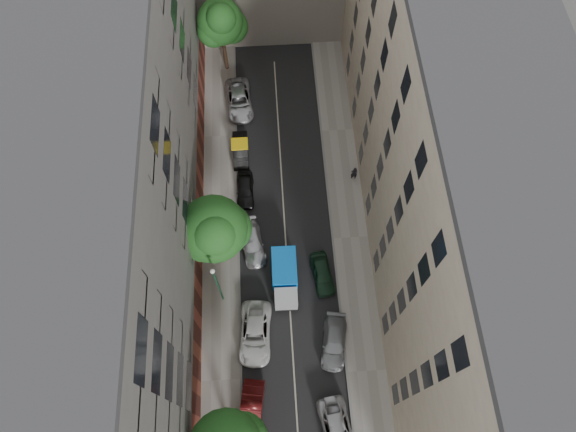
{
  "coord_description": "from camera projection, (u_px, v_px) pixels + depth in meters",
  "views": [
    {
      "loc": [
        -0.82,
        -16.76,
        40.17
      ],
      "look_at": [
        0.17,
        -0.47,
        6.0
      ],
      "focal_mm": 32.0,
      "sensor_mm": 36.0,
      "label": 1
    }
  ],
  "objects": [
    {
      "name": "tarp_truck",
      "position": [
        285.0,
        278.0,
        40.82
      ],
      "size": [
        1.99,
        4.81,
        2.22
      ],
      "rotation": [
        0.0,
        0.0,
        -0.01
      ],
      "color": "black",
      "rests_on": "ground"
    },
    {
      "name": "building_left",
      "position": [
        120.0,
        193.0,
        34.17
      ],
      "size": [
        8.0,
        44.0,
        20.0
      ],
      "primitive_type": "cube",
      "color": "#53514E",
      "rests_on": "ground"
    },
    {
      "name": "car_right_2",
      "position": [
        322.0,
        274.0,
        41.56
      ],
      "size": [
        2.05,
        4.01,
        1.31
      ],
      "primitive_type": "imported",
      "rotation": [
        0.0,
        0.0,
        0.13
      ],
      "color": "black",
      "rests_on": "ground"
    },
    {
      "name": "pedestrian",
      "position": [
        354.0,
        173.0,
        45.24
      ],
      "size": [
        0.62,
        0.41,
        1.66
      ],
      "primitive_type": "imported",
      "rotation": [
        0.0,
        0.0,
        3.11
      ],
      "color": "black",
      "rests_on": "sidewalk_right"
    },
    {
      "name": "car_left_2",
      "position": [
        255.0,
        334.0,
        39.4
      ],
      "size": [
        2.75,
        5.3,
        1.43
      ],
      "primitive_type": "imported",
      "rotation": [
        0.0,
        0.0,
        -0.08
      ],
      "color": "silver",
      "rests_on": "ground"
    },
    {
      "name": "car_left_5",
      "position": [
        240.0,
        150.0,
        46.68
      ],
      "size": [
        1.41,
        3.9,
        1.28
      ],
      "primitive_type": "imported",
      "rotation": [
        0.0,
        0.0,
        0.01
      ],
      "color": "black",
      "rests_on": "ground"
    },
    {
      "name": "sidewalk_left",
      "position": [
        221.0,
        245.0,
        43.27
      ],
      "size": [
        3.0,
        44.0,
        0.15
      ],
      "primitive_type": "cube",
      "color": "gray",
      "rests_on": "ground"
    },
    {
      "name": "building_right",
      "position": [
        447.0,
        176.0,
        34.74
      ],
      "size": [
        8.0,
        44.0,
        20.0
      ],
      "primitive_type": "cube",
      "color": "beige",
      "rests_on": "ground"
    },
    {
      "name": "car_right_1",
      "position": [
        334.0,
        342.0,
        39.2
      ],
      "size": [
        2.5,
        4.62,
        1.27
      ],
      "primitive_type": "imported",
      "rotation": [
        0.0,
        0.0,
        -0.17
      ],
      "color": "slate",
      "rests_on": "ground"
    },
    {
      "name": "lamp_post",
      "position": [
        217.0,
        282.0,
        37.42
      ],
      "size": [
        0.36,
        0.36,
        6.8
      ],
      "color": "#195A38",
      "rests_on": "sidewalk_left"
    },
    {
      "name": "car_left_3",
      "position": [
        252.0,
        243.0,
        42.74
      ],
      "size": [
        2.52,
        4.64,
        1.28
      ],
      "primitive_type": "imported",
      "rotation": [
        0.0,
        0.0,
        0.17
      ],
      "color": "#B4B4B9",
      "rests_on": "ground"
    },
    {
      "name": "car_right_0",
      "position": [
        337.0,
        430.0,
        36.52
      ],
      "size": [
        2.85,
        4.91,
        1.29
      ],
      "primitive_type": "imported",
      "rotation": [
        0.0,
        0.0,
        0.16
      ],
      "color": "#B0AFB4",
      "rests_on": "ground"
    },
    {
      "name": "sidewalk_right",
      "position": [
        350.0,
        238.0,
        43.55
      ],
      "size": [
        3.0,
        44.0,
        0.15
      ],
      "primitive_type": "cube",
      "color": "gray",
      "rests_on": "ground"
    },
    {
      "name": "tree_far",
      "position": [
        221.0,
        24.0,
        46.22
      ],
      "size": [
        4.64,
        4.26,
        8.39
      ],
      "color": "#382619",
      "rests_on": "sidewalk_left"
    },
    {
      "name": "car_left_1",
      "position": [
        251.0,
        411.0,
        36.97
      ],
      "size": [
        2.18,
        4.62,
        1.46
      ],
      "primitive_type": "imported",
      "rotation": [
        0.0,
        0.0,
        -0.15
      ],
      "color": "#4E0F10",
      "rests_on": "ground"
    },
    {
      "name": "car_left_6",
      "position": [
        239.0,
        100.0,
        49.01
      ],
      "size": [
        2.82,
        5.36,
        1.44
      ],
      "primitive_type": "imported",
      "rotation": [
        0.0,
        0.0,
        0.09
      ],
      "color": "#B6B6BB",
      "rests_on": "ground"
    },
    {
      "name": "road_surface",
      "position": [
        286.0,
        242.0,
        43.47
      ],
      "size": [
        8.0,
        44.0,
        0.02
      ],
      "primitive_type": "cube",
      "color": "black",
      "rests_on": "ground"
    },
    {
      "name": "ground",
      "position": [
        286.0,
        242.0,
        43.48
      ],
      "size": [
        120.0,
        120.0,
        0.0
      ],
      "primitive_type": "plane",
      "color": "#4C4C49",
      "rests_on": "ground"
    },
    {
      "name": "tree_mid",
      "position": [
        215.0,
        231.0,
        37.95
      ],
      "size": [
        5.39,
        5.14,
        8.09
      ],
      "color": "#382619",
      "rests_on": "sidewalk_left"
    },
    {
      "name": "car_left_4",
      "position": [
        245.0,
        189.0,
        44.92
      ],
      "size": [
        1.53,
        3.74,
        1.27
      ],
      "primitive_type": "imported",
      "rotation": [
        0.0,
        0.0,
        -0.01
      ],
      "color": "black",
      "rests_on": "ground"
    }
  ]
}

